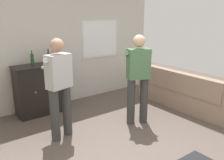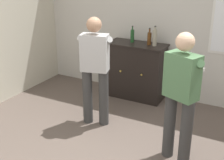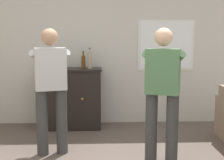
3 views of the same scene
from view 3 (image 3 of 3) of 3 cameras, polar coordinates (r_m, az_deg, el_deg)
wall_back_with_window at (r=5.64m, az=-1.33°, el=6.23°), size 5.20×0.15×2.80m
sideboard_cabinet at (r=5.41m, az=-7.51°, el=-3.33°), size 1.06×0.49×1.03m
bottle_wine_green at (r=5.34m, az=-5.26°, el=3.38°), size 0.07×0.07×0.29m
bottle_liquor_amber at (r=5.39m, az=-8.81°, el=3.40°), size 0.07×0.07×0.30m
bottle_spirits_clear at (r=5.31m, az=-4.10°, el=3.69°), size 0.08×0.08×0.35m
person_standing_left at (r=4.19m, az=-11.12°, el=-0.95°), size 0.54×0.51×1.68m
person_standing_right at (r=3.87m, az=9.24°, el=-1.64°), size 0.52×0.52×1.68m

